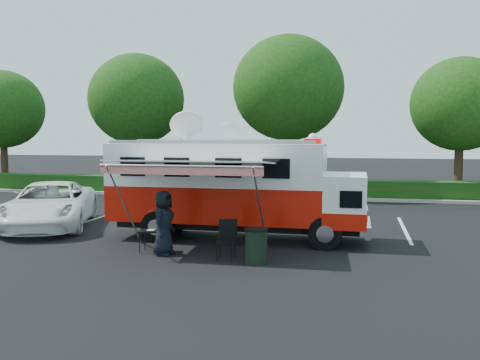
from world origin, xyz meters
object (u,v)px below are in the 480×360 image
Objects in this scene: trash_bin at (256,246)px; folding_table at (152,232)px; command_truck at (235,187)px; white_suv at (51,227)px.

folding_table is at bearing 167.55° from trash_bin.
command_truck reaches higher than white_suv.
command_truck reaches higher than trash_bin.
folding_table is 0.89× the size of trash_bin.
command_truck is at bearing 112.90° from trash_bin.
white_suv is 6.06m from folding_table.
white_suv is at bearing 149.52° from folding_table.
command_truck is 3.55m from trash_bin.
command_truck is at bearing 50.81° from folding_table.
command_truck is 8.87× the size of trash_bin.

